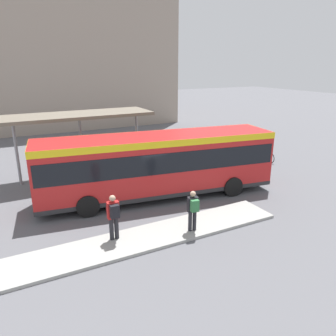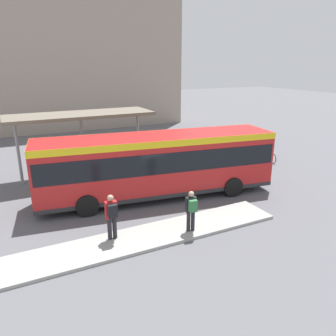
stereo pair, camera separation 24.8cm
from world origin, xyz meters
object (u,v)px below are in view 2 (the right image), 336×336
bicycle_white (262,154)px  potted_planter_near_shelter (134,169)px  pedestrian_companion (191,209)px  city_bus (158,161)px  bicycle_blue (269,157)px  bicycle_green (254,151)px  bicycle_red (249,149)px  pedestrian_waiting (112,214)px

bicycle_white → potted_planter_near_shelter: size_ratio=1.40×
bicycle_white → potted_planter_near_shelter: (-9.43, -0.08, 0.26)m
pedestrian_companion → potted_planter_near_shelter: pedestrian_companion is taller
city_bus → bicycle_blue: (9.18, 2.08, -1.47)m
bicycle_green → bicycle_red: (0.14, 0.74, -0.01)m
pedestrian_waiting → bicycle_blue: pedestrian_waiting is taller
bicycle_red → bicycle_blue: bearing=167.4°
pedestrian_companion → bicycle_white: size_ratio=0.95×
pedestrian_companion → bicycle_blue: pedestrian_companion is taller
city_bus → bicycle_green: (9.18, 3.56, -1.42)m
bicycle_blue → bicycle_white: bicycle_white is taller
pedestrian_waiting → bicycle_white: pedestrian_waiting is taller
city_bus → potted_planter_near_shelter: size_ratio=9.45×
city_bus → pedestrian_companion: bearing=-88.4°
pedestrian_companion → bicycle_white: 11.88m
city_bus → bicycle_green: bearing=29.5°
pedestrian_companion → bicycle_red: size_ratio=0.95×
city_bus → pedestrian_waiting: bearing=-127.8°
potted_planter_near_shelter → pedestrian_companion: bearing=-92.4°
city_bus → bicycle_white: 9.77m
potted_planter_near_shelter → bicycle_white: bearing=0.5°
pedestrian_companion → bicycle_white: pedestrian_companion is taller
city_bus → bicycle_red: size_ratio=6.75×
pedestrian_companion → bicycle_green: size_ratio=0.93×
city_bus → bicycle_blue: bearing=21.1°
city_bus → potted_planter_near_shelter: 2.98m
pedestrian_companion → bicycle_red: pedestrian_companion is taller
bicycle_blue → bicycle_red: 2.22m
bicycle_red → potted_planter_near_shelter: (-9.50, -1.56, 0.25)m
bicycle_green → city_bus: bearing=104.7°
city_bus → bicycle_green: 9.94m
bicycle_blue → bicycle_green: (-0.01, 1.48, 0.05)m
bicycle_blue → bicycle_white: 0.74m
bicycle_red → pedestrian_waiting: bearing=111.4°
pedestrian_companion → bicycle_blue: bearing=-48.1°
potted_planter_near_shelter → bicycle_red: bearing=9.4°
bicycle_green → potted_planter_near_shelter: bearing=88.5°
city_bus → bicycle_blue: 9.53m
bicycle_white → bicycle_red: (0.07, 1.48, 0.00)m
city_bus → bicycle_green: size_ratio=6.59×
pedestrian_companion → bicycle_white: (9.72, 6.81, -0.68)m
pedestrian_waiting → pedestrian_companion: size_ratio=1.06×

